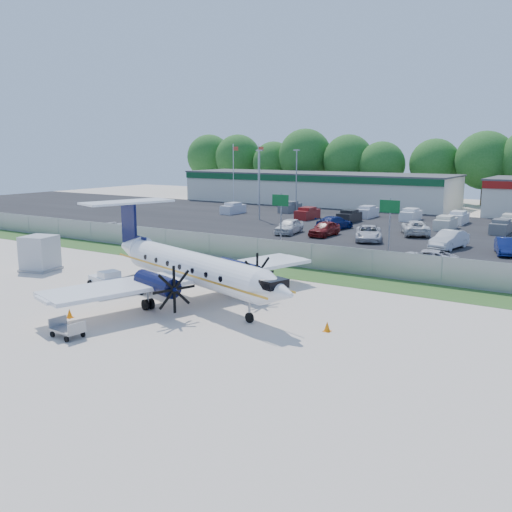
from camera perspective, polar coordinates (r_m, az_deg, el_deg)
The scene contains 31 objects.
ground at distance 33.27m, azimuth -5.62°, elevation -5.52°, with size 170.00×170.00×0.00m, color beige.
grass_verge at distance 43.02m, azimuth 4.32°, elevation -1.75°, with size 170.00×4.00×0.02m, color #2D561E.
access_road at distance 49.17m, azimuth 8.21°, elevation -0.24°, with size 170.00×8.00×0.02m, color black.
parking_lot at distance 68.60m, azimuth 15.54°, elevation 2.58°, with size 170.00×32.00×0.02m, color black.
perimeter_fence at distance 44.55m, azimuth 5.56°, elevation -0.03°, with size 120.00×0.06×1.99m.
building_west at distance 97.65m, azimuth 5.94°, elevation 6.78°, with size 46.40×12.40×5.24m.
sign_left at distance 55.72m, azimuth 2.47°, elevation 4.89°, with size 1.80×0.26×5.00m.
sign_mid at distance 51.11m, azimuth 13.22°, elevation 4.08°, with size 1.80×0.26×5.00m.
flagpole_west at distance 97.61m, azimuth -2.24°, elevation 8.59°, with size 1.06×0.12×10.00m.
flagpole_east at distance 94.84m, azimuth 0.26°, elevation 8.54°, with size 1.06×0.12×10.00m.
light_pole_nw at distance 74.67m, azimuth 0.35°, elevation 7.63°, with size 0.90×0.35×9.09m.
light_pole_sw at distance 83.28m, azimuth 4.06°, elevation 7.92°, with size 0.90×0.35×9.09m.
tree_line at distance 101.40m, azimuth 21.31°, elevation 4.76°, with size 112.00×6.00×14.00m, color #1F591A, non-canonical shape.
aircraft at distance 34.90m, azimuth -6.57°, elevation -1.08°, with size 18.41×17.96×5.64m.
pushback_tug at distance 39.41m, azimuth -14.69°, elevation -2.34°, with size 2.63×2.20×1.27m.
baggage_cart_near at distance 38.14m, azimuth -11.61°, elevation -2.86°, with size 1.90×1.18×0.99m.
baggage_cart_far at distance 30.09m, azimuth -18.35°, elevation -6.96°, with size 1.80×1.18×0.90m.
service_container at distance 46.87m, azimuth -20.81°, elevation 0.16°, with size 2.92×2.92×2.68m.
cone_nose at distance 29.75m, azimuth 7.13°, elevation -7.03°, with size 0.37×0.37×0.53m.
cone_port_wing at distance 33.47m, azimuth -18.15°, elevation -5.48°, with size 0.36×0.36×0.52m.
cone_starboard_wing at distance 38.78m, azimuth -8.03°, elevation -2.83°, with size 0.39×0.39×0.55m.
road_car_west at distance 60.45m, azimuth -12.88°, elevation 1.63°, with size 2.26×5.55×1.61m, color silver.
road_car_mid at distance 47.31m, azimuth 16.49°, elevation -1.03°, with size 2.31×5.00×1.39m, color silver.
parked_car_a at distance 62.93m, azimuth 3.33°, elevation 2.24°, with size 1.97×4.90×1.67m, color silver.
parked_car_b at distance 61.55m, azimuth 6.84°, elevation 1.99°, with size 1.91×4.74×1.62m, color maroon.
parked_car_c at distance 59.22m, azimuth 11.15°, elevation 1.52°, with size 2.56×5.56×1.55m, color silver.
parked_car_d at distance 56.50m, azimuth 18.71°, elevation 0.71°, with size 1.80×5.17×1.70m, color silver.
parked_car_e at distance 55.12m, azimuth 23.65°, elevation 0.13°, with size 1.57×4.51×1.49m, color navy.
parked_car_f at distance 66.77m, azimuth 7.85°, elevation 2.65°, with size 2.20×5.42×1.57m, color navy.
parked_car_g at distance 64.28m, azimuth 15.60°, elevation 2.04°, with size 2.65×5.76×1.60m, color silver.
far_parking_rows at distance 73.36m, azimuth 16.71°, elevation 3.01°, with size 56.00×10.00×1.60m, color gray, non-canonical shape.
Camera 1 is at (19.89, -25.00, 9.29)m, focal length 40.00 mm.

